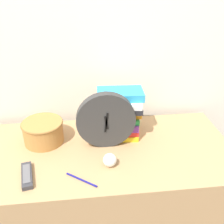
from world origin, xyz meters
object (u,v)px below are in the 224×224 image
crumpled_paper_ball (110,160)px  pen (82,180)px  book_stack (118,114)px  tv_remote (27,175)px  desk_clock (106,121)px  basket (43,131)px

crumpled_paper_ball → pen: size_ratio=0.47×
book_stack → tv_remote: book_stack is taller
desk_clock → pen: bearing=-117.9°
basket → pen: basket is taller
tv_remote → crumpled_paper_ball: 0.35m
book_stack → basket: book_stack is taller
desk_clock → pen: (-0.12, -0.24, -0.14)m
book_stack → crumpled_paper_ball: size_ratio=4.45×
book_stack → tv_remote: (-0.42, -0.29, -0.11)m
desk_clock → book_stack: 0.13m
basket → tv_remote: size_ratio=1.26×
basket → crumpled_paper_ball: size_ratio=3.38×
desk_clock → book_stack: (0.07, 0.10, -0.02)m
basket → book_stack: bearing=4.7°
tv_remote → crumpled_paper_ball: crumpled_paper_ball is taller
desk_clock → tv_remote: desk_clock is taller
tv_remote → pen: bearing=-11.3°
tv_remote → crumpled_paper_ball: (0.35, 0.04, 0.02)m
tv_remote → pen: (0.23, -0.05, -0.01)m
crumpled_paper_ball → pen: (-0.13, -0.08, -0.03)m
desk_clock → tv_remote: 0.42m
pen → desk_clock: bearing=62.1°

